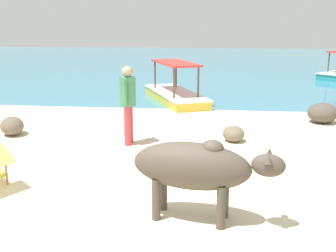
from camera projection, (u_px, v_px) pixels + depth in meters
name	position (u px, v px, depth m)	size (l,w,h in m)	color
sand_beach	(121.00, 226.00, 4.89)	(18.00, 14.00, 0.04)	beige
water_surface	(196.00, 63.00, 26.07)	(60.00, 36.00, 0.03)	teal
cow	(195.00, 167.00, 4.87)	(1.91, 0.80, 1.07)	#4C4238
person_standing	(128.00, 99.00, 7.98)	(0.32, 0.51, 1.62)	#CC3D47
shore_rock_large	(323.00, 113.00, 9.95)	(0.77, 0.72, 0.51)	brown
shore_rock_medium	(233.00, 134.00, 8.36)	(0.51, 0.46, 0.33)	#756651
shore_rock_small	(12.00, 126.00, 8.85)	(0.67, 0.51, 0.41)	#6B5B4C
boat_yellow	(175.00, 93.00, 12.85)	(2.51, 3.83, 1.29)	gold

